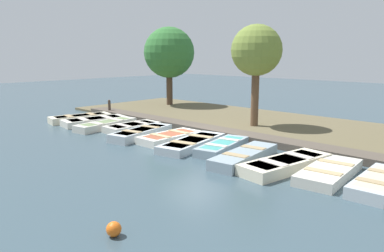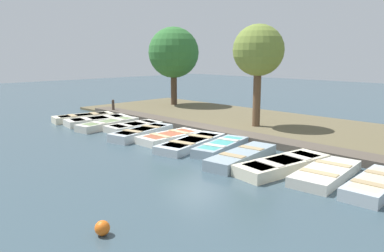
# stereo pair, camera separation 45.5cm
# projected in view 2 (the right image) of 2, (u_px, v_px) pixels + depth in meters

# --- Properties ---
(ground_plane) EXTENTS (80.00, 80.00, 0.00)m
(ground_plane) POSITION_uv_depth(u_px,v_px,m) (194.00, 139.00, 16.53)
(ground_plane) COLOR #384C56
(shore_bank) EXTENTS (8.00, 24.00, 0.14)m
(shore_bank) POSITION_uv_depth(u_px,v_px,m) (260.00, 123.00, 19.98)
(shore_bank) COLOR brown
(shore_bank) RESTS_ON ground_plane
(dock_walkway) EXTENTS (1.05, 19.86, 0.29)m
(dock_walkway) POSITION_uv_depth(u_px,v_px,m) (216.00, 131.00, 17.51)
(dock_walkway) COLOR #51473D
(dock_walkway) RESTS_ON ground_plane
(rowboat_0) EXTENTS (3.42, 1.59, 0.38)m
(rowboat_0) POSITION_uv_depth(u_px,v_px,m) (84.00, 117.00, 21.07)
(rowboat_0) COLOR beige
(rowboat_0) RESTS_ON ground_plane
(rowboat_1) EXTENTS (3.50, 1.78, 0.37)m
(rowboat_1) POSITION_uv_depth(u_px,v_px,m) (97.00, 120.00, 20.15)
(rowboat_1) COLOR beige
(rowboat_1) RESTS_ON ground_plane
(rowboat_2) EXTENTS (3.54, 1.41, 0.37)m
(rowboat_2) POSITION_uv_depth(u_px,v_px,m) (108.00, 124.00, 19.10)
(rowboat_2) COLOR beige
(rowboat_2) RESTS_ON ground_plane
(rowboat_3) EXTENTS (2.78, 1.25, 0.34)m
(rowboat_3) POSITION_uv_depth(u_px,v_px,m) (134.00, 127.00, 18.51)
(rowboat_3) COLOR beige
(rowboat_3) RESTS_ON ground_plane
(rowboat_4) EXTENTS (3.50, 1.67, 0.40)m
(rowboat_4) POSITION_uv_depth(u_px,v_px,m) (142.00, 133.00, 16.97)
(rowboat_4) COLOR #B2BCC1
(rowboat_4) RESTS_ON ground_plane
(rowboat_5) EXTENTS (2.88, 1.23, 0.34)m
(rowboat_5) POSITION_uv_depth(u_px,v_px,m) (170.00, 137.00, 16.21)
(rowboat_5) COLOR silver
(rowboat_5) RESTS_ON ground_plane
(rowboat_6) EXTENTS (3.72, 1.83, 0.33)m
(rowboat_6) POSITION_uv_depth(u_px,v_px,m) (192.00, 143.00, 15.15)
(rowboat_6) COLOR #B2BCC1
(rowboat_6) RESTS_ON ground_plane
(rowboat_7) EXTENTS (3.12, 1.58, 0.36)m
(rowboat_7) POSITION_uv_depth(u_px,v_px,m) (221.00, 147.00, 14.49)
(rowboat_7) COLOR #8C9EA8
(rowboat_7) RESTS_ON ground_plane
(rowboat_8) EXTENTS (3.47, 1.38, 0.39)m
(rowboat_8) POSITION_uv_depth(u_px,v_px,m) (242.00, 157.00, 13.01)
(rowboat_8) COLOR #8C9EA8
(rowboat_8) RESTS_ON ground_plane
(rowboat_9) EXTENTS (3.61, 1.64, 0.39)m
(rowboat_9) POSITION_uv_depth(u_px,v_px,m) (283.00, 165.00, 12.06)
(rowboat_9) COLOR beige
(rowboat_9) RESTS_ON ground_plane
(rowboat_10) EXTENTS (3.16, 1.45, 0.34)m
(rowboat_10) POSITION_uv_depth(u_px,v_px,m) (326.00, 173.00, 11.32)
(rowboat_10) COLOR beige
(rowboat_10) RESTS_ON ground_plane
(rowboat_11) EXTENTS (2.93, 1.11, 0.36)m
(rowboat_11) POSITION_uv_depth(u_px,v_px,m) (376.00, 184.00, 10.28)
(rowboat_11) COLOR #B2BCC1
(rowboat_11) RESTS_ON ground_plane
(mooring_post_near) EXTENTS (0.17, 0.17, 0.94)m
(mooring_post_near) POSITION_uv_depth(u_px,v_px,m) (113.00, 107.00, 23.22)
(mooring_post_near) COLOR #47382D
(mooring_post_near) RESTS_ON ground_plane
(buoy) EXTENTS (0.32, 0.32, 0.32)m
(buoy) POSITION_uv_depth(u_px,v_px,m) (102.00, 228.00, 7.74)
(buoy) COLOR orange
(buoy) RESTS_ON ground_plane
(park_tree_far_left) EXTENTS (3.54, 3.54, 5.58)m
(park_tree_far_left) POSITION_uv_depth(u_px,v_px,m) (174.00, 53.00, 26.22)
(park_tree_far_left) COLOR #4C3828
(park_tree_far_left) RESTS_ON ground_plane
(park_tree_left) EXTENTS (2.51, 2.51, 5.14)m
(park_tree_left) POSITION_uv_depth(u_px,v_px,m) (258.00, 51.00, 18.16)
(park_tree_left) COLOR brown
(park_tree_left) RESTS_ON ground_plane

